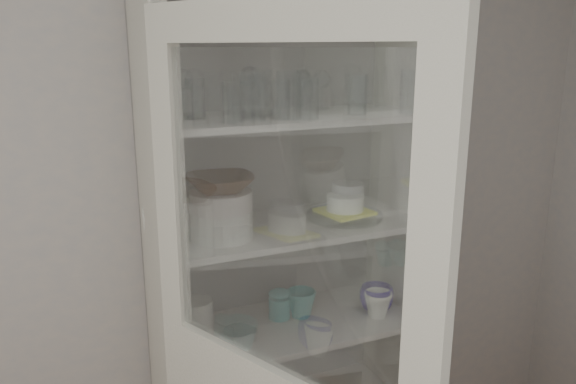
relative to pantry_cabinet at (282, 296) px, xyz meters
name	(u,v)px	position (x,y,z in m)	size (l,w,h in m)	color
wall_back	(217,204)	(-0.20, 0.16, 0.36)	(3.60, 0.02, 2.60)	beige
pantry_cabinet	(282,296)	(0.00, 0.00, 0.00)	(1.00, 0.45, 2.10)	beige
tumbler_0	(232,103)	(-0.26, -0.22, 0.78)	(0.06, 0.06, 0.13)	silver
tumbler_1	(254,97)	(-0.17, -0.18, 0.80)	(0.08, 0.08, 0.15)	silver
tumbler_2	(280,100)	(-0.08, -0.19, 0.78)	(0.06, 0.06, 0.13)	silver
tumbler_3	(288,95)	(-0.06, -0.19, 0.80)	(0.08, 0.08, 0.16)	silver
tumbler_4	(309,99)	(0.01, -0.22, 0.79)	(0.07, 0.07, 0.13)	silver
tumbler_5	(357,96)	(0.21, -0.17, 0.79)	(0.07, 0.07, 0.13)	silver
tumbler_6	(411,92)	(0.41, -0.21, 0.80)	(0.07, 0.07, 0.15)	silver
tumbler_7	(184,99)	(-0.36, -0.05, 0.79)	(0.06, 0.06, 0.13)	silver
tumbler_8	(195,99)	(-0.33, -0.06, 0.79)	(0.07, 0.07, 0.13)	silver
tumbler_9	(262,93)	(-0.10, -0.06, 0.80)	(0.08, 0.08, 0.16)	silver
goblet_0	(184,90)	(-0.34, 0.04, 0.81)	(0.08, 0.08, 0.17)	silver
goblet_1	(250,87)	(-0.09, 0.06, 0.81)	(0.08, 0.08, 0.18)	silver
goblet_2	(302,88)	(0.09, 0.02, 0.80)	(0.07, 0.07, 0.16)	silver
goblet_3	(322,88)	(0.19, 0.04, 0.80)	(0.07, 0.07, 0.16)	silver
plate_stack_front	(222,224)	(-0.27, -0.12, 0.37)	(0.21, 0.21, 0.10)	white
plate_stack_back	(173,215)	(-0.40, 0.07, 0.36)	(0.21, 0.21, 0.08)	white
cream_bowl	(221,201)	(-0.27, -0.12, 0.45)	(0.21, 0.21, 0.07)	white
terracotta_bowl	(220,183)	(-0.27, -0.12, 0.51)	(0.22, 0.22, 0.06)	#462A18
glass_platter	(345,215)	(0.23, -0.09, 0.33)	(0.29, 0.29, 0.02)	silver
yellow_trivet	(345,212)	(0.23, -0.09, 0.34)	(0.18, 0.18, 0.01)	#F9F33C
white_ramekin	(345,202)	(0.23, -0.09, 0.38)	(0.14, 0.14, 0.06)	white
grey_bowl_stack	(348,198)	(0.26, -0.04, 0.38)	(0.12, 0.12, 0.12)	#BABABA
mug_blue	(376,299)	(0.36, -0.12, -0.03)	(0.13, 0.13, 0.10)	#1B1087
mug_teal	(301,304)	(0.06, -0.04, -0.02)	(0.12, 0.12, 0.11)	teal
mug_white	(378,304)	(0.34, -0.17, -0.03)	(0.11, 0.11, 0.10)	white
teal_jar	(279,306)	(-0.02, -0.02, -0.03)	(0.08, 0.08, 0.10)	teal
measuring_cups	(238,335)	(-0.22, -0.12, -0.06)	(0.11, 0.11, 0.04)	silver
white_canister	(198,317)	(-0.34, -0.01, -0.01)	(0.11, 0.11, 0.13)	white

